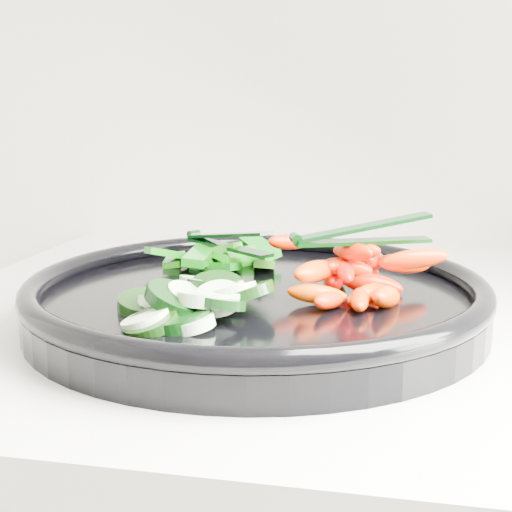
# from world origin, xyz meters

# --- Properties ---
(veggie_tray) EXTENTS (0.39, 0.39, 0.04)m
(veggie_tray) POSITION_xyz_m (-0.70, 1.64, 0.95)
(veggie_tray) COLOR black
(veggie_tray) RESTS_ON counter
(cucumber_pile) EXTENTS (0.13, 0.12, 0.04)m
(cucumber_pile) POSITION_xyz_m (-0.74, 1.57, 0.96)
(cucumber_pile) COLOR black
(cucumber_pile) RESTS_ON veggie_tray
(carrot_pile) EXTENTS (0.15, 0.14, 0.05)m
(carrot_pile) POSITION_xyz_m (-0.62, 1.65, 0.97)
(carrot_pile) COLOR #F05600
(carrot_pile) RESTS_ON veggie_tray
(pepper_pile) EXTENTS (0.12, 0.11, 0.04)m
(pepper_pile) POSITION_xyz_m (-0.75, 1.73, 0.96)
(pepper_pile) COLOR #22740B
(pepper_pile) RESTS_ON veggie_tray
(tong_carrot) EXTENTS (0.11, 0.06, 0.02)m
(tong_carrot) POSITION_xyz_m (-0.62, 1.65, 1.00)
(tong_carrot) COLOR black
(tong_carrot) RESTS_ON carrot_pile
(tong_pepper) EXTENTS (0.10, 0.08, 0.02)m
(tong_pepper) POSITION_xyz_m (-0.75, 1.73, 0.98)
(tong_pepper) COLOR black
(tong_pepper) RESTS_ON pepper_pile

